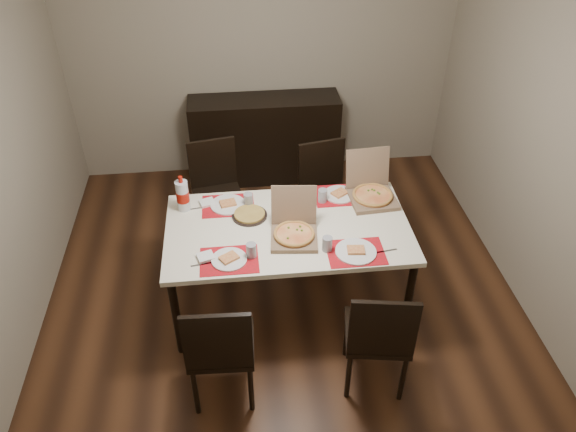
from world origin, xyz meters
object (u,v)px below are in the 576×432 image
at_px(chair_near_right, 379,335).
at_px(soda_bottle, 183,196).
at_px(chair_far_left, 216,188).
at_px(chair_near_left, 220,347).
at_px(dining_table, 288,234).
at_px(chair_far_right, 325,189).
at_px(dip_bowl, 290,212).
at_px(sideboard, 265,139).
at_px(pizza_box_center, 294,230).

xyz_separation_m(chair_near_right, soda_bottle, (-1.26, 1.19, 0.36)).
bearing_deg(chair_far_left, soda_bottle, -110.38).
xyz_separation_m(chair_near_left, chair_far_left, (-0.01, 1.80, 0.00)).
bearing_deg(dining_table, chair_far_right, 62.46).
height_order(chair_far_left, dip_bowl, chair_far_left).
relative_size(chair_far_left, soda_bottle, 3.15).
bearing_deg(chair_far_right, chair_far_left, 172.38).
bearing_deg(chair_far_left, sideboard, 61.47).
height_order(chair_near_right, soda_bottle, soda_bottle).
bearing_deg(soda_bottle, chair_near_left, -78.41).
height_order(sideboard, soda_bottle, soda_bottle).
height_order(chair_near_right, pizza_box_center, pizza_box_center).
distance_m(chair_near_right, dip_bowl, 1.17).
relative_size(chair_near_left, pizza_box_center, 2.34).
xyz_separation_m(dining_table, pizza_box_center, (0.03, -0.11, 0.12)).
height_order(sideboard, dip_bowl, sideboard).
xyz_separation_m(sideboard, chair_near_right, (0.53, -2.73, 0.06)).
distance_m(chair_far_left, pizza_box_center, 1.22).
bearing_deg(chair_far_right, soda_bottle, -157.52).
bearing_deg(sideboard, chair_far_right, -66.66).
bearing_deg(chair_near_right, sideboard, 100.99).
bearing_deg(sideboard, chair_far_left, -118.53).
distance_m(chair_far_left, chair_far_right, 0.96).
relative_size(dining_table, dip_bowl, 14.34).
bearing_deg(chair_near_right, dip_bowl, 113.96).
xyz_separation_m(chair_near_left, chair_near_right, (1.02, -0.01, 0.00)).
relative_size(sideboard, chair_far_left, 1.61).
height_order(chair_near_right, chair_far_left, same).
bearing_deg(chair_near_left, dining_table, 59.06).
bearing_deg(dip_bowl, sideboard, 92.27).
relative_size(chair_near_right, dip_bowl, 7.41).
relative_size(sideboard, chair_near_left, 1.61).
bearing_deg(chair_far_left, chair_near_right, -60.30).
distance_m(sideboard, soda_bottle, 1.76).
distance_m(dip_bowl, soda_bottle, 0.82).
bearing_deg(chair_far_left, pizza_box_center, -61.22).
bearing_deg(chair_far_right, pizza_box_center, -112.91).
distance_m(chair_near_right, pizza_box_center, 0.95).
bearing_deg(pizza_box_center, chair_near_left, -126.08).
height_order(chair_near_left, chair_near_right, same).
xyz_separation_m(chair_far_right, pizza_box_center, (-0.38, -0.91, 0.29)).
bearing_deg(chair_far_left, chair_near_left, -89.58).
bearing_deg(dip_bowl, chair_far_left, 126.58).
relative_size(chair_far_right, pizza_box_center, 2.34).
distance_m(sideboard, chair_near_left, 2.77).
height_order(dining_table, chair_far_right, chair_far_right).
distance_m(chair_far_right, dip_bowl, 0.79).
relative_size(chair_far_left, pizza_box_center, 2.34).
bearing_deg(chair_near_right, pizza_box_center, 120.93).
bearing_deg(pizza_box_center, dining_table, 105.54).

